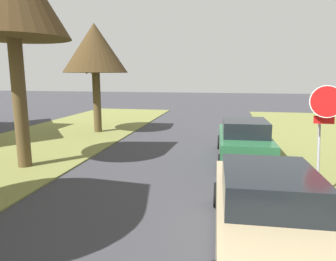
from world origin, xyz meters
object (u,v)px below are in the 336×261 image
stop_sign_far (324,118)px  parked_sedan_green (244,141)px  street_tree_left_far (95,49)px  parked_sedan_tan (266,211)px

stop_sign_far → parked_sedan_green: 4.20m
street_tree_left_far → parked_sedan_green: street_tree_left_far is taller
parked_sedan_tan → street_tree_left_far: bearing=127.3°
stop_sign_far → street_tree_left_far: size_ratio=0.49×
parked_sedan_green → stop_sign_far: bearing=-64.2°
stop_sign_far → parked_sedan_green: stop_sign_far is taller
stop_sign_far → parked_sedan_green: (-1.72, 3.55, -1.44)m
street_tree_left_far → parked_sedan_green: bearing=-28.7°
parked_sedan_green → parked_sedan_tan: bearing=-89.1°
parked_sedan_tan → stop_sign_far: bearing=57.8°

